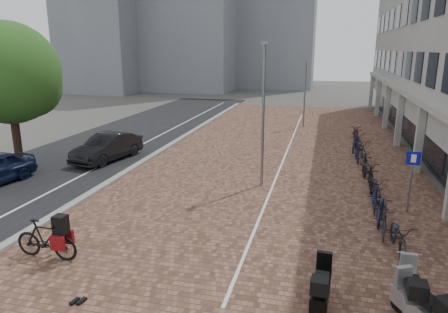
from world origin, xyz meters
The scene contains 17 objects.
ground centered at (0.00, 0.00, 0.00)m, with size 140.00×140.00×0.00m, color #474442.
plaza_brick centered at (2.00, 12.00, 0.01)m, with size 14.50×42.00×0.04m, color brown.
street_asphalt centered at (-9.00, 12.00, 0.01)m, with size 8.00×50.00×0.03m, color black.
curb centered at (-5.10, 12.00, 0.07)m, with size 0.35×42.00×0.14m, color gray.
lane_line centered at (-7.00, 12.00, 0.02)m, with size 0.12×44.00×0.00m, color white.
parking_line centered at (2.20, 12.00, 0.04)m, with size 0.10×30.00×0.00m, color white.
car_dark centered at (-7.19, 8.44, 0.74)m, with size 1.56×4.48×1.48m, color black.
hero_bike centered at (-3.39, -1.86, 0.63)m, with size 2.01×0.60×1.41m.
shoes centered at (-1.25, -3.64, 0.05)m, with size 0.37×0.31×0.09m, color black, non-canonical shape.
scooter_front centered at (6.42, -2.11, 0.63)m, with size 0.57×1.82×1.25m, color #A7A7AC, non-canonical shape.
scooter_mid centered at (4.43, -2.41, 0.60)m, with size 0.55×1.76×1.21m, color black, non-canonical shape.
scooter_back centered at (6.51, -2.69, 0.62)m, with size 0.56×1.80×1.24m, color #A4A5A9, non-canonical shape.
parking_sign centered at (7.50, 4.44, 1.57)m, with size 0.49×0.11×2.36m.
lamp_near centered at (1.69, 6.18, 3.10)m, with size 0.12×0.12×6.20m, color slate.
lamp_far centered at (2.66, 20.99, 2.57)m, with size 0.12×0.12×5.14m, color slate.
street_tree centered at (-10.93, 6.37, 4.66)m, with size 5.04×5.04×7.33m.
bike_row centered at (6.37, 9.05, 0.52)m, with size 1.36×18.09×1.05m.
Camera 1 is at (4.27, -11.20, 5.99)m, focal length 32.89 mm.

